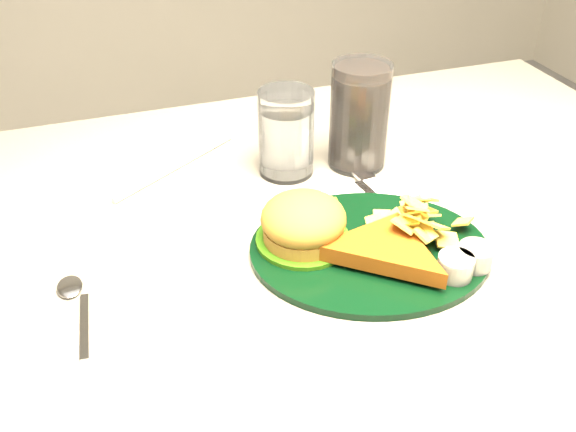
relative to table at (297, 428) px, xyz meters
name	(u,v)px	position (x,y,z in m)	size (l,w,h in m)	color
table	(297,428)	(0.00, 0.00, 0.00)	(1.20, 0.80, 0.75)	gray
dinner_plate	(371,231)	(0.06, -0.06, 0.41)	(0.28, 0.23, 0.06)	black
water_glass	(286,133)	(0.03, 0.14, 0.43)	(0.08, 0.08, 0.12)	white
cola_glass	(359,116)	(0.13, 0.13, 0.45)	(0.08, 0.08, 0.15)	black
fork_napkin	(382,204)	(0.12, 0.01, 0.38)	(0.14, 0.18, 0.01)	white
spoon	(84,324)	(-0.26, -0.08, 0.38)	(0.03, 0.13, 0.01)	silver
wrapped_straw	(176,167)	(-0.11, 0.20, 0.38)	(0.22, 0.08, 0.01)	silver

